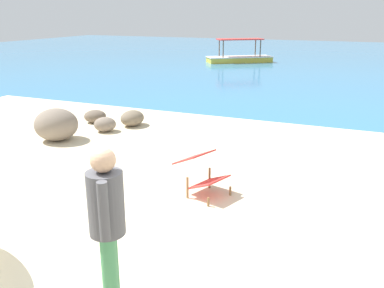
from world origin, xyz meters
TOP-DOWN VIEW (x-y plane):
  - sand_beach at (0.00, 0.00)m, footprint 18.00×14.00m
  - water_surface at (0.00, 22.00)m, footprint 60.00×36.00m
  - deck_chair_near at (-0.03, 2.19)m, footprint 0.90×0.76m
  - person_standing at (0.17, -0.58)m, footprint 0.32×0.45m
  - shore_rock_large at (-4.13, 5.18)m, footprint 0.71×0.67m
  - shore_rock_medium at (-3.99, 3.57)m, footprint 1.21×1.17m
  - shore_rock_small at (-3.10, 5.28)m, footprint 0.55×0.67m
  - shore_rock_flat at (-3.42, 4.57)m, footprint 0.67×0.66m
  - boat_yellow at (-4.66, 19.61)m, footprint 3.66×3.08m

SIDE VIEW (x-z plane):
  - water_surface at x=0.00m, z-range -0.01..0.01m
  - sand_beach at x=0.00m, z-range 0.00..0.04m
  - shore_rock_large at x=-4.13m, z-range 0.04..0.36m
  - shore_rock_flat at x=-3.42m, z-range 0.04..0.38m
  - shore_rock_small at x=-3.10m, z-range 0.04..0.42m
  - boat_yellow at x=-4.66m, z-range -0.35..0.94m
  - shore_rock_medium at x=-3.99m, z-range 0.04..0.75m
  - deck_chair_near at x=-0.03m, z-range 0.08..0.77m
  - person_standing at x=0.17m, z-range 0.18..1.80m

